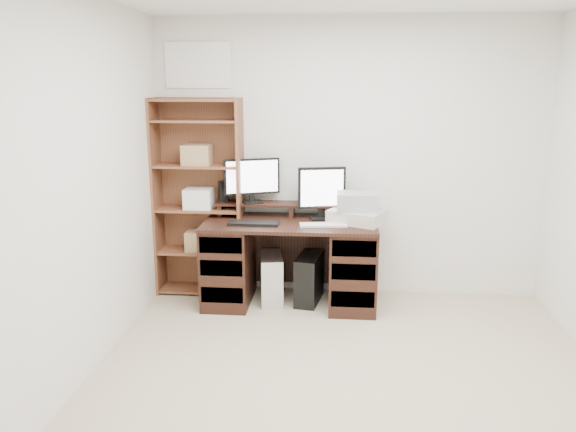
# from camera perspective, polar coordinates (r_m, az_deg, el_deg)

# --- Properties ---
(room) EXTENTS (3.54, 4.04, 2.54)m
(room) POSITION_cam_1_polar(r_m,az_deg,el_deg) (3.16, 6.71, 0.81)
(room) COLOR #BDAA8B
(room) RESTS_ON ground
(desk) EXTENTS (1.50, 0.70, 0.75)m
(desk) POSITION_cam_1_polar(r_m,az_deg,el_deg) (4.99, 0.21, -4.57)
(desk) COLOR black
(desk) RESTS_ON ground
(riser_shelf) EXTENTS (1.40, 0.22, 0.12)m
(riser_shelf) POSITION_cam_1_polar(r_m,az_deg,el_deg) (5.07, 0.41, 1.04)
(riser_shelf) COLOR black
(riser_shelf) RESTS_ON desk
(monitor_wide) EXTENTS (0.48, 0.21, 0.40)m
(monitor_wide) POSITION_cam_1_polar(r_m,az_deg,el_deg) (5.05, -3.68, 3.85)
(monitor_wide) COLOR black
(monitor_wide) RESTS_ON riser_shelf
(monitor_small) EXTENTS (0.42, 0.19, 0.46)m
(monitor_small) POSITION_cam_1_polar(r_m,az_deg,el_deg) (4.95, 3.45, 2.57)
(monitor_small) COLOR black
(monitor_small) RESTS_ON desk
(speaker) EXTENTS (0.10, 0.10, 0.19)m
(speaker) POSITION_cam_1_polar(r_m,az_deg,el_deg) (5.16, -6.60, 2.52)
(speaker) COLOR black
(speaker) RESTS_ON riser_shelf
(keyboard_black) EXTENTS (0.43, 0.14, 0.02)m
(keyboard_black) POSITION_cam_1_polar(r_m,az_deg,el_deg) (4.79, -3.53, -0.74)
(keyboard_black) COLOR black
(keyboard_black) RESTS_ON desk
(keyboard_white) EXTENTS (0.41, 0.16, 0.02)m
(keyboard_white) POSITION_cam_1_polar(r_m,az_deg,el_deg) (4.74, 3.60, -0.91)
(keyboard_white) COLOR silver
(keyboard_white) RESTS_ON desk
(mouse) EXTENTS (0.10, 0.07, 0.04)m
(mouse) POSITION_cam_1_polar(r_m,az_deg,el_deg) (4.76, 7.03, -0.81)
(mouse) COLOR silver
(mouse) RESTS_ON desk
(printer) EXTENTS (0.55, 0.49, 0.11)m
(printer) POSITION_cam_1_polar(r_m,az_deg,el_deg) (4.87, 7.03, -0.03)
(printer) COLOR #B5AB9D
(printer) RESTS_ON desk
(basket) EXTENTS (0.35, 0.25, 0.15)m
(basket) POSITION_cam_1_polar(r_m,az_deg,el_deg) (4.85, 7.08, 1.48)
(basket) COLOR #90959A
(basket) RESTS_ON printer
(tower_silver) EXTENTS (0.25, 0.45, 0.43)m
(tower_silver) POSITION_cam_1_polar(r_m,az_deg,el_deg) (5.09, -1.69, -6.29)
(tower_silver) COLOR silver
(tower_silver) RESTS_ON ground
(tower_black) EXTENTS (0.25, 0.46, 0.43)m
(tower_black) POSITION_cam_1_polar(r_m,az_deg,el_deg) (5.07, 2.16, -6.36)
(tower_black) COLOR black
(tower_black) RESTS_ON ground
(bookshelf) EXTENTS (0.80, 0.30, 1.80)m
(bookshelf) POSITION_cam_1_polar(r_m,az_deg,el_deg) (5.20, -9.00, 2.02)
(bookshelf) COLOR brown
(bookshelf) RESTS_ON ground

